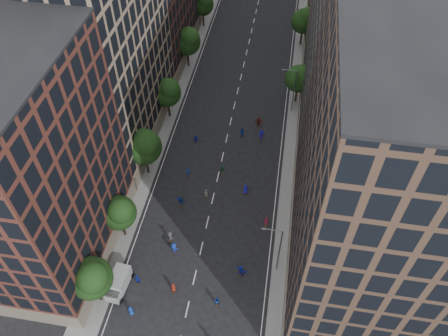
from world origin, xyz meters
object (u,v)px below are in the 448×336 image
Objects in this scene: streetlamp_far at (293,89)px; cargo_van at (119,283)px; skater_0 at (131,311)px; skater_2 at (217,301)px; streetlamp_near at (278,248)px.

cargo_van is (-19.66, -39.03, -3.89)m from streetlamp_far.
skater_0 is (-17.06, -42.22, -4.33)m from streetlamp_far.
skater_2 is (-6.84, -39.15, -4.41)m from streetlamp_far.
streetlamp_near is at bearing -143.49° from skater_2.
streetlamp_near is 5.99× the size of skater_2.
skater_2 is (-6.84, -6.15, -4.41)m from streetlamp_near.
streetlamp_far reaches higher than skater_2.
skater_2 is (10.22, 3.07, -0.08)m from skater_0.
streetlamp_near is at bearing 22.13° from cargo_van.
streetlamp_far is (0.00, 33.00, 0.00)m from streetlamp_near.
cargo_van is 4.14m from skater_0.
skater_0 is at bearing 11.25° from skater_2.
streetlamp_far is at bearing -105.37° from skater_2.
streetlamp_far is at bearing 68.35° from cargo_van.
skater_0 is 10.67m from skater_2.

